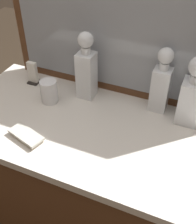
{
  "coord_description": "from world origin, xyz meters",
  "views": [
    {
      "loc": [
        0.34,
        -0.77,
        1.63
      ],
      "look_at": [
        0.0,
        0.0,
        0.95
      ],
      "focal_mm": 45.87,
      "sensor_mm": 36.0,
      "label": 1
    }
  ],
  "objects_px": {
    "crystal_decanter_far_left": "(161,86)",
    "crystal_tumbler_far_left": "(49,92)",
    "napkin_holder": "(33,74)",
    "crystal_decanter_front": "(86,72)",
    "crystal_decanter_far_right": "(192,97)",
    "silver_brush_right": "(26,136)"
  },
  "relations": [
    {
      "from": "crystal_decanter_front",
      "to": "napkin_holder",
      "type": "distance_m",
      "value": 0.29
    },
    {
      "from": "napkin_holder",
      "to": "crystal_tumbler_far_left",
      "type": "bearing_deg",
      "value": -33.42
    },
    {
      "from": "crystal_tumbler_far_left",
      "to": "crystal_decanter_far_right",
      "type": "bearing_deg",
      "value": 10.48
    },
    {
      "from": "napkin_holder",
      "to": "crystal_decanter_front",
      "type": "bearing_deg",
      "value": 1.4
    },
    {
      "from": "crystal_decanter_far_left",
      "to": "crystal_tumbler_far_left",
      "type": "height_order",
      "value": "crystal_decanter_far_left"
    },
    {
      "from": "crystal_decanter_front",
      "to": "silver_brush_right",
      "type": "height_order",
      "value": "crystal_decanter_front"
    },
    {
      "from": "crystal_decanter_far_right",
      "to": "crystal_tumbler_far_left",
      "type": "height_order",
      "value": "crystal_decanter_far_right"
    },
    {
      "from": "crystal_decanter_front",
      "to": "silver_brush_right",
      "type": "relative_size",
      "value": 1.96
    },
    {
      "from": "crystal_decanter_far_right",
      "to": "napkin_holder",
      "type": "bearing_deg",
      "value": -179.32
    },
    {
      "from": "crystal_decanter_far_left",
      "to": "silver_brush_right",
      "type": "xyz_separation_m",
      "value": [
        -0.41,
        -0.38,
        -0.1
      ]
    },
    {
      "from": "crystal_decanter_far_right",
      "to": "crystal_tumbler_far_left",
      "type": "xyz_separation_m",
      "value": [
        -0.58,
        -0.11,
        -0.07
      ]
    },
    {
      "from": "silver_brush_right",
      "to": "crystal_decanter_far_left",
      "type": "bearing_deg",
      "value": 43.2
    },
    {
      "from": "crystal_decanter_far_right",
      "to": "crystal_decanter_front",
      "type": "xyz_separation_m",
      "value": [
        -0.45,
        -0.0,
        0.01
      ]
    },
    {
      "from": "crystal_tumbler_far_left",
      "to": "napkin_holder",
      "type": "distance_m",
      "value": 0.18
    },
    {
      "from": "crystal_decanter_front",
      "to": "crystal_decanter_far_left",
      "type": "distance_m",
      "value": 0.32
    },
    {
      "from": "crystal_tumbler_far_left",
      "to": "silver_brush_right",
      "type": "height_order",
      "value": "crystal_tumbler_far_left"
    },
    {
      "from": "crystal_decanter_far_right",
      "to": "crystal_tumbler_far_left",
      "type": "distance_m",
      "value": 0.59
    },
    {
      "from": "crystal_decanter_far_left",
      "to": "napkin_holder",
      "type": "bearing_deg",
      "value": -175.8
    },
    {
      "from": "crystal_decanter_far_left",
      "to": "crystal_tumbler_far_left",
      "type": "relative_size",
      "value": 2.74
    },
    {
      "from": "crystal_decanter_far_right",
      "to": "crystal_decanter_front",
      "type": "bearing_deg",
      "value": -179.77
    },
    {
      "from": "crystal_decanter_front",
      "to": "crystal_tumbler_far_left",
      "type": "xyz_separation_m",
      "value": [
        -0.13,
        -0.11,
        -0.08
      ]
    },
    {
      "from": "crystal_decanter_front",
      "to": "silver_brush_right",
      "type": "distance_m",
      "value": 0.38
    }
  ]
}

